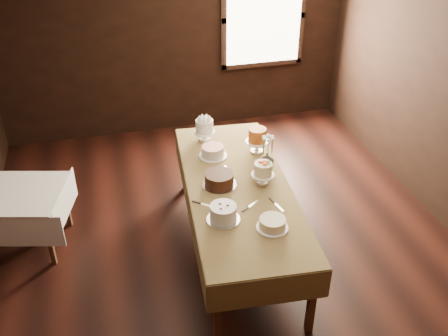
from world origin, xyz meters
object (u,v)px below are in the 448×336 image
at_px(cake_server_e, 208,206).
at_px(flower_vase, 267,160).
at_px(cake_cream, 272,224).
at_px(cake_server_b, 279,207).
at_px(display_table, 238,190).
at_px(cake_server_a, 253,204).
at_px(cake_chocolate, 219,180).
at_px(cake_server_d, 255,166).
at_px(cake_swirl, 223,213).
at_px(cake_caramel, 257,142).
at_px(cake_meringue, 205,130).
at_px(cake_flowers, 263,174).
at_px(side_table, 23,198).
at_px(cake_server_c, 226,169).
at_px(cake_lattice, 213,152).

xyz_separation_m(cake_server_e, flower_vase, (0.77, 0.54, 0.07)).
relative_size(cake_cream, cake_server_b, 1.35).
distance_m(display_table, cake_server_a, 0.35).
distance_m(cake_chocolate, cake_server_a, 0.46).
bearing_deg(cake_server_d, cake_swirl, 169.74).
distance_m(cake_cream, flower_vase, 1.05).
distance_m(cake_caramel, flower_vase, 0.31).
distance_m(cake_meringue, cake_flowers, 1.08).
distance_m(side_table, cake_server_a, 2.39).
xyz_separation_m(cake_flowers, cake_server_e, (-0.62, -0.24, -0.10)).
relative_size(cake_swirl, cake_server_c, 1.28).
xyz_separation_m(display_table, cake_swirl, (-0.28, -0.50, 0.13)).
relative_size(cake_chocolate, cake_server_c, 1.62).
bearing_deg(cake_caramel, cake_cream, -101.81).
xyz_separation_m(cake_caramel, cake_server_a, (-0.33, -0.92, -0.12)).
distance_m(side_table, cake_server_c, 2.12).
bearing_deg(cake_server_c, cake_meringue, 11.80).
bearing_deg(cake_cream, cake_server_b, 59.15).
bearing_deg(cake_server_d, cake_meringue, 53.15).
relative_size(cake_chocolate, cake_cream, 1.20).
relative_size(cake_server_d, cake_server_e, 1.00).
bearing_deg(side_table, flower_vase, -7.35).
xyz_separation_m(display_table, cake_lattice, (-0.11, 0.61, 0.11)).
bearing_deg(display_table, cake_cream, -81.53).
bearing_deg(cake_swirl, cake_server_a, 25.92).
bearing_deg(side_table, display_table, -15.96).
bearing_deg(cake_flowers, cake_server_a, -121.62).
bearing_deg(cake_swirl, cake_cream, -29.75).
height_order(display_table, cake_chocolate, cake_chocolate).
relative_size(cake_chocolate, cake_server_b, 1.62).
distance_m(cake_cream, cake_server_d, 1.03).
bearing_deg(flower_vase, cake_meringue, 125.52).
height_order(side_table, cake_lattice, cake_lattice).
bearing_deg(cake_server_a, display_table, 65.33).
relative_size(side_table, cake_caramel, 3.33).
bearing_deg(cake_flowers, cake_swirl, -137.81).
bearing_deg(cake_meringue, flower_vase, -54.48).
relative_size(cake_caramel, cake_server_c, 1.23).
xyz_separation_m(side_table, flower_vase, (2.53, -0.33, 0.28)).
height_order(cake_flowers, flower_vase, cake_flowers).
relative_size(cake_meringue, cake_flowers, 1.03).
distance_m(cake_server_a, cake_server_e, 0.43).
distance_m(cake_meringue, cake_chocolate, 0.96).
xyz_separation_m(cake_lattice, cake_server_e, (-0.26, -0.87, -0.05)).
xyz_separation_m(display_table, cake_meringue, (-0.12, 1.00, 0.18)).
distance_m(cake_flowers, cake_server_c, 0.46).
bearing_deg(cake_meringue, cake_flowers, -70.35).
distance_m(cake_flowers, cake_swirl, 0.72).
bearing_deg(flower_vase, cake_server_c, 175.16).
bearing_deg(cake_server_b, cake_caramel, 160.42).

